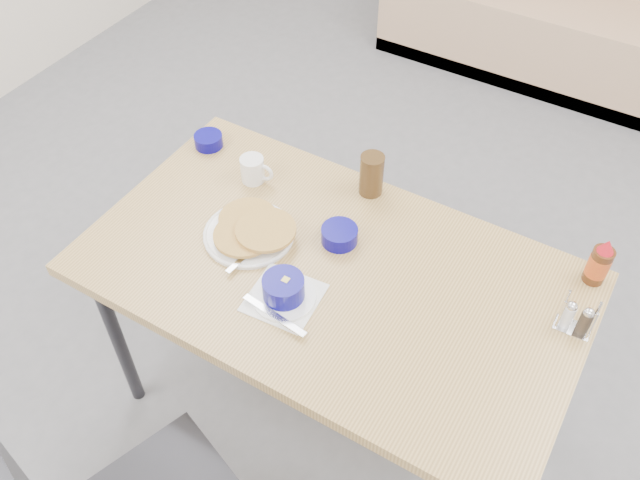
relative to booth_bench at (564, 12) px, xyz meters
The scene contains 11 objects.
ground 2.81m from the booth_bench, 90.00° to the right, with size 6.00×6.00×0.00m, color slate.
booth_bench is the anchor object (origin of this frame).
dining_table 2.56m from the booth_bench, 90.00° to the right, with size 1.40×0.80×0.76m.
pancake_plate 2.59m from the booth_bench, 95.99° to the right, with size 0.27×0.29×0.05m.
coffee_mug 2.41m from the booth_bench, 99.63° to the right, with size 0.11×0.08×0.09m.
grits_setting 2.72m from the booth_bench, 91.23° to the right, with size 0.22×0.20×0.08m.
creamer_bowl 2.39m from the booth_bench, 105.34° to the right, with size 0.09×0.09×0.04m.
butter_bowl 2.47m from the booth_bench, 90.81° to the right, with size 0.11×0.11×0.05m.
amber_tumbler 2.25m from the booth_bench, 91.42° to the right, with size 0.07×0.07×0.14m, color #3F2A14.
condiment_caddy 2.51m from the booth_bench, 74.98° to the right, with size 0.09×0.06×0.11m.
syrup_bottle 2.34m from the booth_bench, 73.74° to the right, with size 0.06×0.06×0.16m.
Camera 1 is at (0.60, -0.82, 2.21)m, focal length 38.00 mm.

